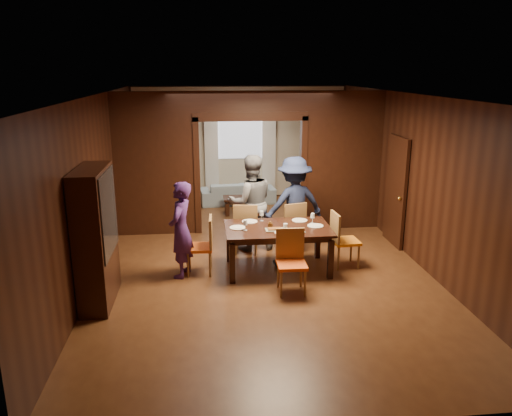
{
  "coord_description": "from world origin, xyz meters",
  "views": [
    {
      "loc": [
        -0.96,
        -8.46,
        3.33
      ],
      "look_at": [
        -0.1,
        -0.4,
        1.05
      ],
      "focal_mm": 35.0,
      "sensor_mm": 36.0,
      "label": 1
    }
  ],
  "objects": [
    {
      "name": "tumbler",
      "position": [
        0.33,
        -0.85,
        0.83
      ],
      "size": [
        0.07,
        0.07,
        0.14
      ],
      "primitive_type": "cylinder",
      "color": "silver",
      "rests_on": "dining_table"
    },
    {
      "name": "plate_near",
      "position": [
        0.28,
        -0.9,
        0.77
      ],
      "size": [
        0.27,
        0.27,
        0.01
      ],
      "primitive_type": "cylinder",
      "color": "silver",
      "rests_on": "dining_table"
    },
    {
      "name": "plate_left",
      "position": [
        -0.43,
        -0.56,
        0.77
      ],
      "size": [
        0.27,
        0.27,
        0.01
      ],
      "primitive_type": "cylinder",
      "color": "silver",
      "rests_on": "dining_table"
    },
    {
      "name": "door_right",
      "position": [
        2.7,
        0.5,
        1.05
      ],
      "size": [
        0.06,
        0.9,
        2.1
      ],
      "primitive_type": "cube",
      "color": "black",
      "rests_on": "floor"
    },
    {
      "name": "plate_right",
      "position": [
        0.89,
        -0.6,
        0.77
      ],
      "size": [
        0.27,
        0.27,
        0.01
      ],
      "primitive_type": "cylinder",
      "color": "silver",
      "rests_on": "dining_table"
    },
    {
      "name": "platter_a",
      "position": [
        0.17,
        -0.75,
        0.78
      ],
      "size": [
        0.3,
        0.2,
        0.04
      ],
      "primitive_type": "cube",
      "color": "gray",
      "rests_on": "dining_table"
    },
    {
      "name": "person_navy",
      "position": [
        0.69,
        0.35,
        0.89
      ],
      "size": [
        1.28,
        0.92,
        1.78
      ],
      "primitive_type": "imported",
      "rotation": [
        0.0,
        0.0,
        3.38
      ],
      "color": "#18213E",
      "rests_on": "floor"
    },
    {
      "name": "window_far",
      "position": [
        0.0,
        4.44,
        1.7
      ],
      "size": [
        1.2,
        0.03,
        1.3
      ],
      "primitive_type": "cube",
      "color": "silver",
      "rests_on": "back_wall"
    },
    {
      "name": "wineglass_right",
      "position": [
        0.87,
        -0.45,
        0.85
      ],
      "size": [
        0.08,
        0.08,
        0.18
      ],
      "primitive_type": null,
      "color": "silver",
      "rests_on": "dining_table"
    },
    {
      "name": "dining_table",
      "position": [
        0.25,
        -0.6,
        0.38
      ],
      "size": [
        1.76,
        1.09,
        0.76
      ],
      "primitive_type": "cube",
      "color": "black",
      "rests_on": "floor"
    },
    {
      "name": "chair_near",
      "position": [
        0.33,
        -1.51,
        0.48
      ],
      "size": [
        0.45,
        0.45,
        0.97
      ],
      "primitive_type": null,
      "rotation": [
        0.0,
        0.0,
        -0.02
      ],
      "color": "#EC5416",
      "rests_on": "floor"
    },
    {
      "name": "floor",
      "position": [
        0.0,
        0.0,
        0.0
      ],
      "size": [
        9.0,
        9.0,
        0.0
      ],
      "primitive_type": "plane",
      "color": "#502B16",
      "rests_on": "ground"
    },
    {
      "name": "chair_right",
      "position": [
        1.44,
        -0.56,
        0.48
      ],
      "size": [
        0.47,
        0.47,
        0.97
      ],
      "primitive_type": null,
      "rotation": [
        0.0,
        0.0,
        1.64
      ],
      "color": "orange",
      "rests_on": "floor"
    },
    {
      "name": "serving_bowl",
      "position": [
        0.34,
        -0.46,
        0.8
      ],
      "size": [
        0.3,
        0.3,
        0.07
      ],
      "primitive_type": "imported",
      "color": "black",
      "rests_on": "dining_table"
    },
    {
      "name": "hutch",
      "position": [
        -2.53,
        -1.5,
        1.0
      ],
      "size": [
        0.4,
        1.2,
        2.0
      ],
      "primitive_type": "cube",
      "color": "black",
      "rests_on": "floor"
    },
    {
      "name": "person_purple",
      "position": [
        -1.36,
        -0.68,
        0.8
      ],
      "size": [
        0.53,
        0.66,
        1.6
      ],
      "primitive_type": "imported",
      "rotation": [
        0.0,
        0.0,
        -1.85
      ],
      "color": "#40205D",
      "rests_on": "floor"
    },
    {
      "name": "coffee_table",
      "position": [
        -0.12,
        2.87,
        0.2
      ],
      "size": [
        0.8,
        0.5,
        0.4
      ],
      "primitive_type": "cube",
      "color": "black",
      "rests_on": "floor"
    },
    {
      "name": "wineglass_far",
      "position": [
        0.02,
        -0.21,
        0.85
      ],
      "size": [
        0.08,
        0.08,
        0.18
      ],
      "primitive_type": null,
      "color": "white",
      "rests_on": "dining_table"
    },
    {
      "name": "chair_far_l",
      "position": [
        -0.21,
        0.29,
        0.48
      ],
      "size": [
        0.5,
        0.5,
        0.97
      ],
      "primitive_type": null,
      "rotation": [
        0.0,
        0.0,
        2.99
      ],
      "color": "red",
      "rests_on": "floor"
    },
    {
      "name": "sofa",
      "position": [
        -0.12,
        3.85,
        0.27
      ],
      "size": [
        1.94,
        0.91,
        0.55
      ],
      "primitive_type": "imported",
      "rotation": [
        0.0,
        0.0,
        3.24
      ],
      "color": "#98B3C7",
      "rests_on": "floor"
    },
    {
      "name": "room_walls",
      "position": [
        0.0,
        1.89,
        1.51
      ],
      "size": [
        5.52,
        9.01,
        2.9
      ],
      "color": "black",
      "rests_on": "floor"
    },
    {
      "name": "platter_b",
      "position": [
        0.49,
        -0.86,
        0.78
      ],
      "size": [
        0.3,
        0.2,
        0.04
      ],
      "primitive_type": "cube",
      "color": "gray",
      "rests_on": "dining_table"
    },
    {
      "name": "chair_far_r",
      "position": [
        0.62,
        0.29,
        0.48
      ],
      "size": [
        0.54,
        0.54,
        0.97
      ],
      "primitive_type": null,
      "rotation": [
        0.0,
        0.0,
        3.41
      ],
      "color": "red",
      "rests_on": "floor"
    },
    {
      "name": "person_grey",
      "position": [
        -0.11,
        0.48,
        0.91
      ],
      "size": [
        0.96,
        0.79,
        1.81
      ],
      "primitive_type": "imported",
      "rotation": [
        0.0,
        0.0,
        3.26
      ],
      "color": "slate",
      "rests_on": "floor"
    },
    {
      "name": "curtain_right",
      "position": [
        0.75,
        4.4,
        1.25
      ],
      "size": [
        0.35,
        0.06,
        2.4
      ],
      "primitive_type": "cube",
      "color": "white",
      "rests_on": "back_wall"
    },
    {
      "name": "condiment_jar",
      "position": [
        0.11,
        -0.63,
        0.82
      ],
      "size": [
        0.08,
        0.08,
        0.11
      ],
      "primitive_type": null,
      "color": "#462910",
      "rests_on": "dining_table"
    },
    {
      "name": "wineglass_left",
      "position": [
        -0.31,
        -0.71,
        0.85
      ],
      "size": [
        0.08,
        0.08,
        0.18
      ],
      "primitive_type": null,
      "color": "silver",
      "rests_on": "dining_table"
    },
    {
      "name": "ceiling",
      "position": [
        0.0,
        0.0,
        2.9
      ],
      "size": [
        5.5,
        9.0,
        0.02
      ],
      "primitive_type": "cube",
      "color": "silver",
      "rests_on": "room_walls"
    },
    {
      "name": "plate_far_r",
      "position": [
        0.68,
        -0.27,
        0.77
      ],
      "size": [
        0.27,
        0.27,
        0.01
      ],
      "primitive_type": "cylinder",
      "color": "silver",
      "rests_on": "dining_table"
    },
    {
      "name": "chair_left",
      "position": [
        -1.08,
        -0.6,
        0.48
      ],
      "size": [
        0.46,
        0.46,
        0.97
      ],
      "primitive_type": null,
      "rotation": [
        0.0,
        0.0,
        -1.62
      ],
      "color": "#DD5414",
      "rests_on": "floor"
    },
    {
      "name": "plate_far_l",
      "position": [
        -0.19,
        -0.24,
        0.77
      ],
      "size": [
        0.27,
        0.27,
        0.01
      ],
      "primitive_type": "cylinder",
      "color": "white",
      "rests_on": "dining_table"
    },
    {
      "name": "curtain_left",
      "position": [
        -0.75,
        4.4,
        1.25
      ],
      "size": [
        0.35,
        0.06,
        2.4
      ],
      "primitive_type": "cube",
      "color": "white",
      "rests_on": "back_wall"
    }
  ]
}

